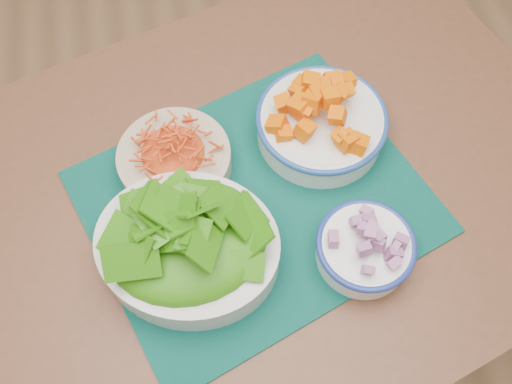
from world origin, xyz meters
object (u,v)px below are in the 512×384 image
(placemat, at_px, (256,201))
(squash_bowl, at_px, (322,118))
(lettuce_bowl, at_px, (187,241))
(carrot_bowl, at_px, (174,156))
(onion_bowl, at_px, (365,247))
(table, at_px, (235,224))

(placemat, distance_m, squash_bowl, 0.17)
(placemat, height_order, lettuce_bowl, lettuce_bowl)
(placemat, relative_size, lettuce_bowl, 1.52)
(placemat, bearing_deg, carrot_bowl, 124.08)
(carrot_bowl, xyz_separation_m, squash_bowl, (0.25, 0.02, 0.02))
(squash_bowl, relative_size, onion_bowl, 1.56)
(carrot_bowl, height_order, squash_bowl, squash_bowl)
(squash_bowl, distance_m, lettuce_bowl, 0.30)
(table, height_order, carrot_bowl, carrot_bowl)
(table, bearing_deg, lettuce_bowl, -149.81)
(placemat, xyz_separation_m, squash_bowl, (0.13, 0.10, 0.05))
(lettuce_bowl, distance_m, onion_bowl, 0.26)
(placemat, bearing_deg, squash_bowl, 19.46)
(lettuce_bowl, xyz_separation_m, onion_bowl, (0.26, -0.05, -0.02))
(squash_bowl, height_order, lettuce_bowl, lettuce_bowl)
(carrot_bowl, relative_size, squash_bowl, 0.74)
(table, height_order, onion_bowl, onion_bowl)
(table, distance_m, squash_bowl, 0.24)
(table, xyz_separation_m, lettuce_bowl, (-0.08, -0.09, 0.16))
(carrot_bowl, bearing_deg, lettuce_bowl, -89.19)
(placemat, relative_size, carrot_bowl, 2.62)
(table, bearing_deg, squash_bowl, 11.82)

